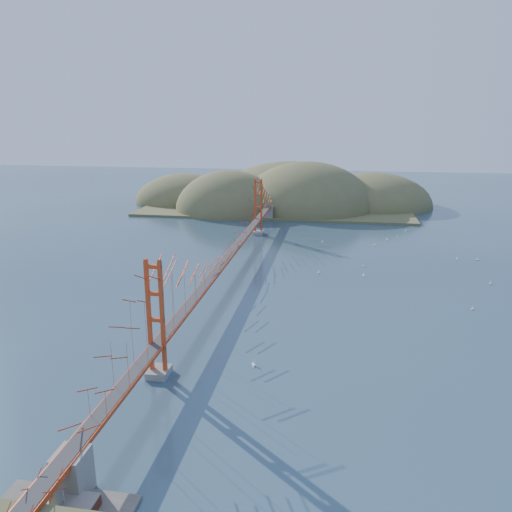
% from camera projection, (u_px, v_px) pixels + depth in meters
% --- Properties ---
extents(ground, '(320.00, 320.00, 0.00)m').
position_uv_depth(ground, '(227.00, 279.00, 76.61)').
color(ground, '#294152').
rests_on(ground, ground).
extents(bridge, '(2.20, 94.40, 12.00)m').
position_uv_depth(bridge, '(227.00, 234.00, 74.88)').
color(bridge, gray).
rests_on(bridge, ground).
extents(fort, '(3.70, 2.30, 1.75)m').
position_uv_depth(fort, '(65.00, 508.00, 31.00)').
color(fort, brown).
rests_on(fort, ground).
extents(far_headlands, '(84.00, 58.00, 25.00)m').
position_uv_depth(far_headlands, '(288.00, 204.00, 141.30)').
color(far_headlands, brown).
rests_on(far_headlands, ground).
extents(sailboat_15, '(0.39, 0.48, 0.56)m').
position_uv_depth(sailboat_15, '(397.00, 237.00, 102.46)').
color(sailboat_15, white).
rests_on(sailboat_15, ground).
extents(sailboat_3, '(0.64, 0.58, 0.73)m').
position_uv_depth(sailboat_3, '(374.00, 245.00, 95.97)').
color(sailboat_3, white).
rests_on(sailboat_3, ground).
extents(sailboat_4, '(0.59, 0.59, 0.67)m').
position_uv_depth(sailboat_4, '(457.00, 259.00, 86.75)').
color(sailboat_4, white).
rests_on(sailboat_4, ground).
extents(sailboat_7, '(0.60, 0.49, 0.71)m').
position_uv_depth(sailboat_7, '(406.00, 231.00, 107.87)').
color(sailboat_7, white).
rests_on(sailboat_7, ground).
extents(sailboat_14, '(0.61, 0.61, 0.64)m').
position_uv_depth(sailboat_14, '(472.00, 308.00, 64.42)').
color(sailboat_14, white).
rests_on(sailboat_14, ground).
extents(sailboat_16, '(0.54, 0.54, 0.58)m').
position_uv_depth(sailboat_16, '(364.00, 275.00, 78.13)').
color(sailboat_16, white).
rests_on(sailboat_16, ground).
extents(sailboat_1, '(0.52, 0.52, 0.56)m').
position_uv_depth(sailboat_1, '(364.00, 266.00, 82.84)').
color(sailboat_1, white).
rests_on(sailboat_1, ground).
extents(sailboat_0, '(0.57, 0.57, 0.64)m').
position_uv_depth(sailboat_0, '(318.00, 272.00, 79.34)').
color(sailboat_0, white).
rests_on(sailboat_0, ground).
extents(sailboat_12, '(0.58, 0.47, 0.68)m').
position_uv_depth(sailboat_12, '(322.00, 241.00, 98.96)').
color(sailboat_12, white).
rests_on(sailboat_12, ground).
extents(sailboat_9, '(0.60, 0.60, 0.63)m').
position_uv_depth(sailboat_9, '(490.00, 283.00, 74.17)').
color(sailboat_9, white).
rests_on(sailboat_9, ground).
extents(sailboat_17, '(0.66, 0.62, 0.75)m').
position_uv_depth(sailboat_17, '(477.00, 259.00, 86.39)').
color(sailboat_17, white).
rests_on(sailboat_17, ground).
extents(sailboat_10, '(0.67, 0.67, 0.74)m').
position_uv_depth(sailboat_10, '(254.00, 364.00, 50.03)').
color(sailboat_10, white).
rests_on(sailboat_10, ground).
extents(sailboat_extra_0, '(0.53, 0.59, 0.67)m').
position_uv_depth(sailboat_extra_0, '(387.00, 239.00, 100.51)').
color(sailboat_extra_0, white).
rests_on(sailboat_extra_0, ground).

